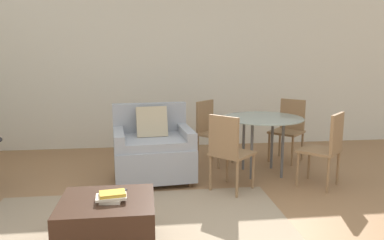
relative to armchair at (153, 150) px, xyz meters
name	(u,v)px	position (x,y,z in m)	size (l,w,h in m)	color
wall_back	(174,65)	(0.41, 1.71, 1.00)	(12.00, 0.06, 2.75)	silver
area_rug	(135,219)	(-0.20, -1.17, -0.37)	(2.91, 1.45, 0.01)	gray
armchair	(153,150)	(0.00, 0.00, 0.00)	(1.03, 0.91, 0.93)	#999EA8
ottoman	(108,222)	(-0.40, -1.70, -0.14)	(0.75, 0.66, 0.43)	#382319
book_stack	(112,197)	(-0.36, -1.73, 0.09)	(0.25, 0.18, 0.07)	beige
tv_remote_primary	(119,192)	(-0.31, -1.56, 0.06)	(0.13, 0.16, 0.01)	#333338
dining_table	(263,125)	(1.43, 0.04, 0.29)	(1.03, 1.03, 0.75)	#8C9E99
dining_chair_near_left	(228,148)	(0.84, -0.55, 0.15)	(0.59, 0.59, 0.90)	#93704C
dining_chair_near_right	(327,145)	(2.02, -0.55, 0.15)	(0.59, 0.59, 0.90)	#93704C
dining_chair_far_left	(210,128)	(0.84, 0.63, 0.15)	(0.59, 0.59, 0.90)	#93704C
dining_chair_far_right	(289,126)	(2.02, 0.63, 0.15)	(0.59, 0.59, 0.90)	#93704C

